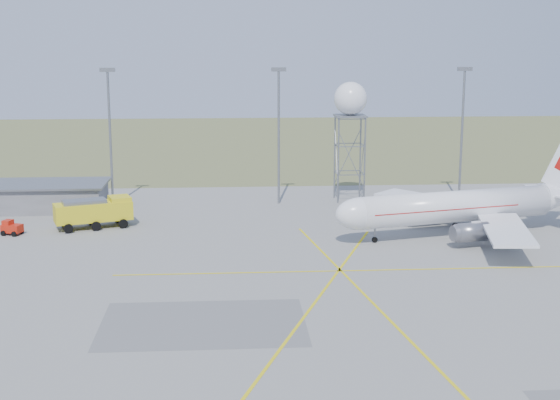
{
  "coord_description": "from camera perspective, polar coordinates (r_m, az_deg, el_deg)",
  "views": [
    {
      "loc": [
        -17.62,
        -50.13,
        24.38
      ],
      "look_at": [
        -11.55,
        40.0,
        5.86
      ],
      "focal_mm": 50.0,
      "sensor_mm": 36.0,
      "label": 1
    }
  ],
  "objects": [
    {
      "name": "ground",
      "position": [
        58.47,
        14.48,
        -13.45
      ],
      "size": [
        400.0,
        400.0,
        0.0
      ],
      "primitive_type": "plane",
      "color": "gray",
      "rests_on": "ground"
    },
    {
      "name": "grass_strip",
      "position": [
        192.49,
        1.44,
        4.31
      ],
      "size": [
        400.0,
        120.0,
        0.03
      ],
      "primitive_type": "cube",
      "color": "olive",
      "rests_on": "ground"
    },
    {
      "name": "building_grey",
      "position": [
        119.49,
        -17.02,
        0.27
      ],
      "size": [
        19.0,
        10.0,
        3.9
      ],
      "color": "gray",
      "rests_on": "ground"
    },
    {
      "name": "mast_a",
      "position": [
        118.07,
        -12.35,
        5.34
      ],
      "size": [
        2.2,
        0.5,
        20.5
      ],
      "color": "slate",
      "rests_on": "ground"
    },
    {
      "name": "mast_b",
      "position": [
        117.03,
        -0.1,
        5.55
      ],
      "size": [
        2.2,
        0.5,
        20.5
      ],
      "color": "slate",
      "rests_on": "ground"
    },
    {
      "name": "mast_c",
      "position": [
        122.09,
        13.2,
        5.5
      ],
      "size": [
        2.2,
        0.5,
        20.5
      ],
      "color": "slate",
      "rests_on": "ground"
    },
    {
      "name": "airliner_main",
      "position": [
        101.22,
        12.95,
        -0.51
      ],
      "size": [
        35.06,
        33.38,
        12.05
      ],
      "rotation": [
        0.0,
        0.0,
        3.39
      ],
      "color": "white",
      "rests_on": "ground"
    },
    {
      "name": "radar_tower",
      "position": [
        120.07,
        5.14,
        4.79
      ],
      "size": [
        5.05,
        5.05,
        18.28
      ],
      "color": "slate",
      "rests_on": "ground"
    },
    {
      "name": "fire_truck",
      "position": [
        105.97,
        -13.34,
        -0.97
      ],
      "size": [
        10.52,
        6.49,
        3.99
      ],
      "rotation": [
        0.0,
        0.0,
        0.33
      ],
      "color": "yellow",
      "rests_on": "ground"
    },
    {
      "name": "baggage_tug",
      "position": [
        105.38,
        -19.03,
        -2.03
      ],
      "size": [
        2.82,
        2.57,
        1.9
      ],
      "rotation": [
        0.0,
        0.0,
        -0.32
      ],
      "color": "red",
      "rests_on": "ground"
    }
  ]
}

